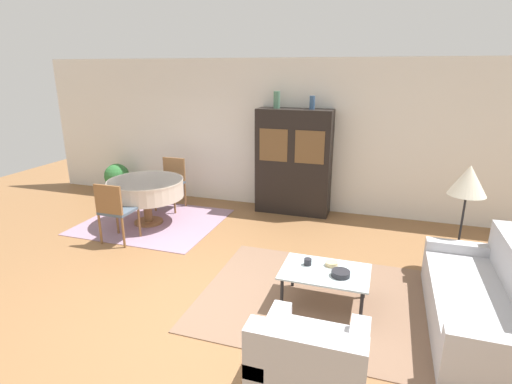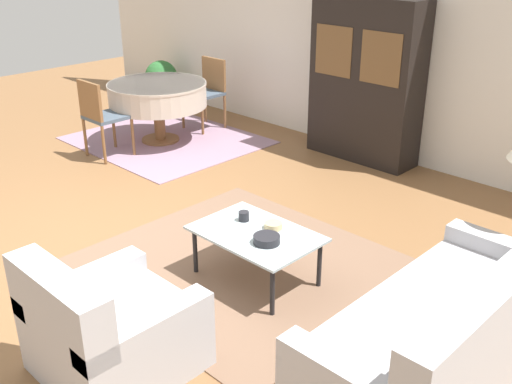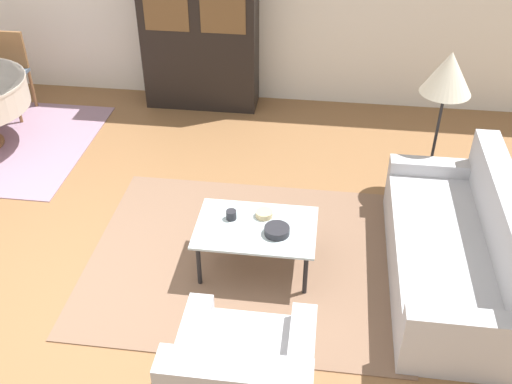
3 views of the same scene
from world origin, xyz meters
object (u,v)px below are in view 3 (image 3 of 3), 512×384
Objects in this scene: armchair at (242,384)px; coffee_table at (256,230)px; bowl at (277,231)px; bowl_small at (264,214)px; display_cabinet at (200,29)px; floor_lamp at (448,77)px; couch at (458,252)px; cup at (231,215)px; dining_chair_far at (6,68)px.

coffee_table is at bearing 94.03° from armchair.
bowl is 0.24m from bowl_small.
bowl_small is at bearing -68.43° from display_cabinet.
coffee_table is at bearing -138.81° from floor_lamp.
couch is 1.80m from cup.
armchair is 0.94× the size of dining_chair_far.
coffee_table is (-0.10, 1.38, 0.08)m from armchair.
bowl_small is at bearing -141.12° from floor_lamp.
display_cabinet is at bearing 104.83° from armchair.
dining_chair_far is at bearing 64.26° from couch.
cup is (0.81, -2.76, -0.48)m from display_cabinet.
dining_chair_far is 6.68× the size of bowl_small.
dining_chair_far is at bearing 143.77° from coffee_table.
dining_chair_far reaches higher than cup.
dining_chair_far reaches higher than couch.
cup is at bearing -144.14° from floor_lamp.
dining_chair_far is 3.77m from cup.
couch is at bearing -86.35° from floor_lamp.
armchair is 5.00m from dining_chair_far.
armchair is 1.33m from bowl.
bowl_small is at bearing 91.87° from armchair.
bowl is (0.07, 1.31, 0.15)m from armchair.
couch is at bearing 154.26° from dining_chair_far.
dining_chair_far is (-3.31, 3.73, 0.25)m from armchair.
cup is at bearing 159.75° from coffee_table.
dining_chair_far is 4.16m from bowl.
couch is 1.41× the size of floor_lamp.
couch reaches higher than cup.
dining_chair_far is 4.87m from floor_lamp.
bowl is (0.17, -0.06, 0.07)m from coffee_table.
dining_chair_far is 3.94m from bowl_small.
floor_lamp is (4.71, -1.04, 0.64)m from dining_chair_far.
armchair is at bearing -93.22° from bowl.
coffee_table is 2.15m from floor_lamp.
cup is at bearing -73.65° from display_cabinet.
dining_chair_far is (-2.19, -0.49, -0.38)m from display_cabinet.
cup is at bearing -165.94° from bowl_small.
coffee_table is 6.85× the size of bowl_small.
floor_lamp is (1.40, 2.69, 0.89)m from armchair.
coffee_table is at bearing 91.57° from couch.
coffee_table is at bearing -108.58° from bowl_small.
armchair is 4.41m from display_cabinet.
dining_chair_far is at bearing 167.53° from floor_lamp.
bowl is at bearing 86.78° from armchair.
floor_lamp is 7.11× the size of bowl.
floor_lamp is 2.05m from bowl.
bowl reaches higher than coffee_table.
armchair is at bearing -85.97° from coffee_table.
display_cabinet is 13.40× the size of bowl_small.
coffee_table is 1.03× the size of dining_chair_far.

